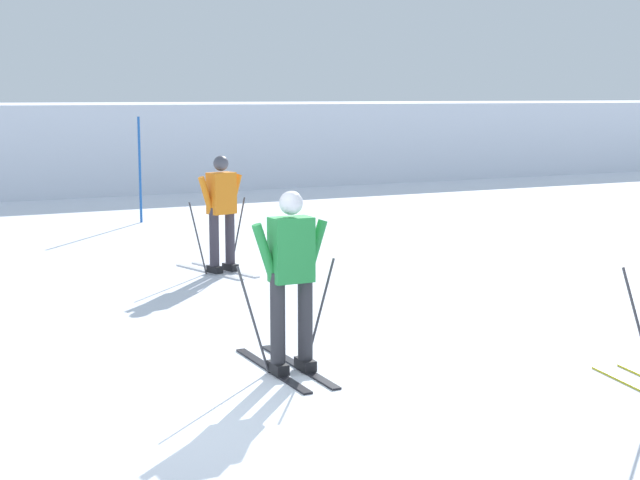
% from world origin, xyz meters
% --- Properties ---
extents(ground_plane, '(120.00, 120.00, 0.00)m').
position_xyz_m(ground_plane, '(0.00, 0.00, 0.00)').
color(ground_plane, silver).
extents(skier_green, '(1.00, 1.60, 1.71)m').
position_xyz_m(skier_green, '(1.29, 0.96, 0.92)').
color(skier_green, black).
rests_on(skier_green, ground).
extents(skier_orange, '(0.98, 1.64, 1.71)m').
position_xyz_m(skier_orange, '(2.52, 5.98, 0.92)').
color(skier_orange, silver).
rests_on(skier_orange, ground).
extents(trail_marker_pole, '(0.05, 0.05, 2.14)m').
position_xyz_m(trail_marker_pole, '(3.04, 11.93, 1.07)').
color(trail_marker_pole, '#1E56AD').
rests_on(trail_marker_pole, ground).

